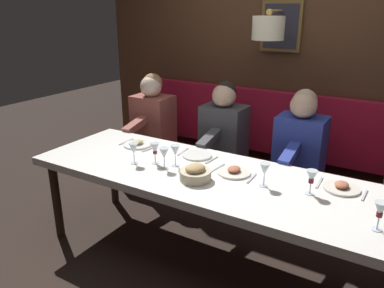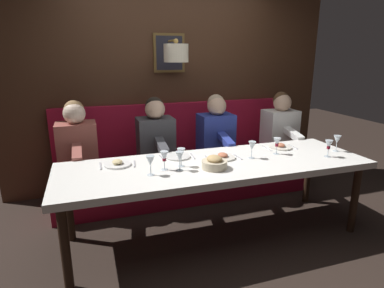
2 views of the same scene
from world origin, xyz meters
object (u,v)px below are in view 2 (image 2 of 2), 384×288
(wine_glass_4, at_px, (329,145))
(diner_far, at_px, (77,141))
(dining_table, at_px, (216,169))
(wine_glass_3, at_px, (337,140))
(diner_middle, at_px, (156,135))
(wine_glass_2, at_px, (150,161))
(bread_bowl, at_px, (214,163))
(wine_glass_5, at_px, (164,157))
(wine_glass_1, at_px, (277,143))
(wine_glass_0, at_px, (181,154))
(diner_nearest, at_px, (280,126))
(wine_glass_6, at_px, (180,157))
(wine_glass_7, at_px, (252,146))
(diner_near, at_px, (216,131))

(wine_glass_4, bearing_deg, diner_far, 65.09)
(dining_table, xyz_separation_m, wine_glass_3, (-0.05, -1.29, 0.18))
(diner_middle, xyz_separation_m, wine_glass_4, (-1.06, -1.45, 0.04))
(wine_glass_2, height_order, bread_bowl, wine_glass_2)
(bread_bowl, bearing_deg, wine_glass_5, 76.58)
(diner_middle, relative_size, bread_bowl, 3.60)
(dining_table, relative_size, diner_middle, 3.55)
(dining_table, distance_m, wine_glass_1, 0.69)
(wine_glass_0, distance_m, wine_glass_5, 0.16)
(dining_table, bearing_deg, diner_middle, 22.53)
(wine_glass_1, height_order, bread_bowl, wine_glass_1)
(diner_nearest, bearing_deg, wine_glass_3, -177.13)
(wine_glass_1, bearing_deg, dining_table, 94.77)
(wine_glass_1, relative_size, wine_glass_3, 1.00)
(wine_glass_3, distance_m, wine_glass_6, 1.66)
(diner_middle, bearing_deg, dining_table, -157.47)
(diner_nearest, bearing_deg, wine_glass_5, 118.04)
(diner_nearest, distance_m, wine_glass_7, 1.23)
(diner_nearest, height_order, diner_near, same)
(diner_nearest, relative_size, wine_glass_3, 4.82)
(dining_table, xyz_separation_m, wine_glass_7, (0.01, -0.37, 0.18))
(wine_glass_6, height_order, wine_glass_7, same)
(bread_bowl, bearing_deg, diner_far, 47.78)
(wine_glass_7, bearing_deg, wine_glass_6, 97.98)
(bread_bowl, bearing_deg, wine_glass_7, -71.00)
(diner_middle, distance_m, wine_glass_0, 0.88)
(wine_glass_1, bearing_deg, diner_near, 19.99)
(diner_middle, relative_size, wine_glass_4, 4.82)
(diner_middle, relative_size, wine_glass_6, 4.82)
(wine_glass_7, bearing_deg, dining_table, 92.16)
(diner_middle, height_order, wine_glass_1, diner_middle)
(diner_middle, xyz_separation_m, wine_glass_2, (-1.01, 0.26, 0.04))
(diner_middle, bearing_deg, wine_glass_5, 172.41)
(wine_glass_2, relative_size, wine_glass_7, 1.00)
(diner_nearest, height_order, wine_glass_4, diner_nearest)
(bread_bowl, bearing_deg, wine_glass_3, -86.43)
(wine_glass_6, bearing_deg, diner_middle, -0.12)
(wine_glass_5, bearing_deg, wine_glass_2, 122.51)
(diner_near, height_order, wine_glass_2, diner_near)
(wine_glass_3, xyz_separation_m, wine_glass_7, (0.07, 0.92, 0.00))
(wine_glass_3, height_order, bread_bowl, wine_glass_3)
(diner_far, bearing_deg, wine_glass_3, -110.62)
(wine_glass_6, relative_size, wine_glass_7, 1.00)
(diner_near, bearing_deg, diner_nearest, -90.00)
(diner_near, height_order, wine_glass_6, diner_near)
(diner_near, distance_m, diner_far, 1.56)
(wine_glass_1, xyz_separation_m, wine_glass_7, (-0.04, 0.29, 0.00))
(wine_glass_3, bearing_deg, wine_glass_2, 92.16)
(diner_nearest, distance_m, wine_glass_6, 1.88)
(wine_glass_6, bearing_deg, diner_far, 40.49)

